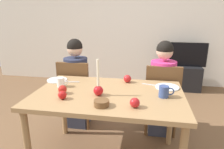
{
  "coord_description": "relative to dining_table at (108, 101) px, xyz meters",
  "views": [
    {
      "loc": [
        0.34,
        -1.73,
        1.46
      ],
      "look_at": [
        0.0,
        0.2,
        0.87
      ],
      "focal_mm": 32.29,
      "sensor_mm": 36.0,
      "label": 1
    }
  ],
  "objects": [
    {
      "name": "mug_right",
      "position": [
        0.51,
        -0.02,
        0.14
      ],
      "size": [
        0.13,
        0.09,
        0.1
      ],
      "color": "#33477F",
      "rests_on": "dining_table"
    },
    {
      "name": "mug_left",
      "position": [
        -0.5,
        0.08,
        0.13
      ],
      "size": [
        0.12,
        0.08,
        0.1
      ],
      "color": "white",
      "rests_on": "dining_table"
    },
    {
      "name": "candle_centerpiece",
      "position": [
        -0.08,
        -0.08,
        0.15
      ],
      "size": [
        0.09,
        0.09,
        0.34
      ],
      "color": "red",
      "rests_on": "dining_table"
    },
    {
      "name": "apple_far_edge",
      "position": [
        -0.37,
        -0.21,
        0.12
      ],
      "size": [
        0.07,
        0.07,
        0.07
      ],
      "primitive_type": "sphere",
      "color": "#B61515",
      "rests_on": "dining_table"
    },
    {
      "name": "tv_stand",
      "position": [
        1.09,
        2.3,
        -0.43
      ],
      "size": [
        0.64,
        0.4,
        0.48
      ],
      "primitive_type": "cube",
      "color": "black",
      "rests_on": "ground"
    },
    {
      "name": "apple_near_candle",
      "position": [
        0.26,
        -0.27,
        0.12
      ],
      "size": [
        0.08,
        0.08,
        0.08
      ],
      "primitive_type": "sphere",
      "color": "#B01A1D",
      "rests_on": "dining_table"
    },
    {
      "name": "person_left_child",
      "position": [
        -0.55,
        0.64,
        -0.1
      ],
      "size": [
        0.3,
        0.3,
        1.17
      ],
      "color": "#33384C",
      "rests_on": "ground"
    },
    {
      "name": "bowl_walnuts",
      "position": [
        0.0,
        -0.29,
        0.11
      ],
      "size": [
        0.12,
        0.12,
        0.05
      ],
      "primitive_type": "cylinder",
      "color": "brown",
      "rests_on": "dining_table"
    },
    {
      "name": "person_right_child",
      "position": [
        0.54,
        0.64,
        -0.1
      ],
      "size": [
        0.3,
        0.3,
        1.17
      ],
      "color": "#33384C",
      "rests_on": "ground"
    },
    {
      "name": "fork_right",
      "position": [
        0.39,
        0.29,
        0.09
      ],
      "size": [
        0.18,
        0.05,
        0.01
      ],
      "primitive_type": "cube",
      "rotation": [
        0.0,
        0.0,
        -0.21
      ],
      "color": "silver",
      "rests_on": "dining_table"
    },
    {
      "name": "plate_right",
      "position": [
        0.56,
        0.24,
        0.09
      ],
      "size": [
        0.24,
        0.24,
        0.01
      ],
      "primitive_type": "cylinder",
      "color": "silver",
      "rests_on": "dining_table"
    },
    {
      "name": "chair_left",
      "position": [
        -0.55,
        0.61,
        -0.15
      ],
      "size": [
        0.4,
        0.4,
        0.9
      ],
      "color": "brown",
      "rests_on": "ground"
    },
    {
      "name": "plate_left",
      "position": [
        -0.63,
        0.26,
        0.09
      ],
      "size": [
        0.22,
        0.22,
        0.01
      ],
      "primitive_type": "cylinder",
      "color": "silver",
      "rests_on": "dining_table"
    },
    {
      "name": "chair_right",
      "position": [
        0.54,
        0.61,
        -0.15
      ],
      "size": [
        0.4,
        0.4,
        0.9
      ],
      "color": "brown",
      "rests_on": "ground"
    },
    {
      "name": "apple_by_left_plate",
      "position": [
        0.15,
        0.33,
        0.12
      ],
      "size": [
        0.08,
        0.08,
        0.08
      ],
      "primitive_type": "sphere",
      "color": "#B21C1E",
      "rests_on": "dining_table"
    },
    {
      "name": "dining_table",
      "position": [
        0.0,
        0.0,
        0.0
      ],
      "size": [
        1.4,
        0.9,
        0.75
      ],
      "color": "#99754C",
      "rests_on": "ground"
    },
    {
      "name": "apple_by_right_mug",
      "position": [
        -0.42,
        -0.09,
        0.12
      ],
      "size": [
        0.08,
        0.08,
        0.08
      ],
      "primitive_type": "sphere",
      "color": "#B21B15",
      "rests_on": "dining_table"
    },
    {
      "name": "fork_left",
      "position": [
        -0.46,
        0.23,
        0.09
      ],
      "size": [
        0.18,
        0.05,
        0.01
      ],
      "primitive_type": "cube",
      "rotation": [
        0.0,
        0.0,
        0.18
      ],
      "color": "silver",
      "rests_on": "dining_table"
    },
    {
      "name": "tv",
      "position": [
        1.09,
        2.3,
        0.04
      ],
      "size": [
        0.79,
        0.05,
        0.46
      ],
      "color": "black",
      "rests_on": "tv_stand"
    },
    {
      "name": "back_wall",
      "position": [
        0.0,
        2.6,
        0.63
      ],
      "size": [
        6.4,
        0.1,
        2.6
      ],
      "primitive_type": "cube",
      "color": "silver",
      "rests_on": "ground"
    }
  ]
}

